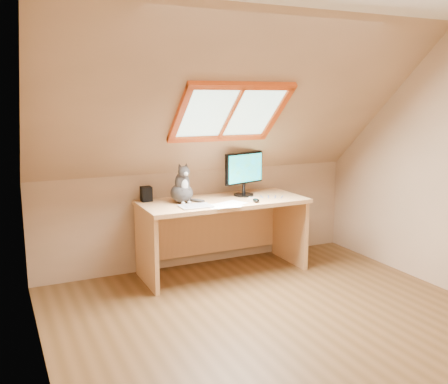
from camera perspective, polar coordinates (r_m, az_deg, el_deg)
ground at (r=4.01m, az=7.44°, el=-15.27°), size 3.50×3.50×0.00m
room_shell at (r=3.54m, az=8.82°, el=5.41°), size 3.52×3.52×2.41m
desk at (r=5.07m, az=-0.49°, el=-3.26°), size 1.65×0.72×0.75m
monitor at (r=5.11m, az=2.32°, el=2.41°), size 0.48×0.21×0.45m
cat at (r=4.81m, az=-4.82°, el=0.43°), size 0.23×0.27×0.39m
desk_speaker at (r=4.92m, az=-8.88°, el=-0.22°), size 0.10×0.10×0.15m
graphics_tablet at (r=4.64m, az=-3.27°, el=-1.63°), size 0.30×0.22×0.01m
mouse at (r=4.85m, az=3.69°, el=-0.96°), size 0.08×0.12×0.03m
papers at (r=4.70m, az=0.52°, el=-1.50°), size 0.35×0.30×0.01m
cables at (r=5.04m, az=4.67°, el=-0.68°), size 0.51×0.26×0.01m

